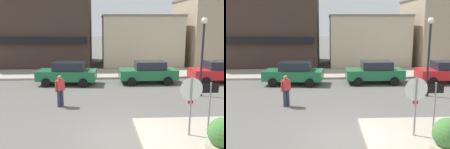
{
  "view_description": "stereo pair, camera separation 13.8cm",
  "coord_description": "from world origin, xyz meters",
  "views": [
    {
      "loc": [
        -0.97,
        -9.05,
        4.13
      ],
      "look_at": [
        -0.18,
        4.5,
        1.5
      ],
      "focal_mm": 42.0,
      "sensor_mm": 36.0,
      "label": 1
    },
    {
      "loc": [
        -0.83,
        -9.05,
        4.13
      ],
      "look_at": [
        -0.18,
        4.5,
        1.5
      ],
      "focal_mm": 42.0,
      "sensor_mm": 36.0,
      "label": 2
    }
  ],
  "objects": [
    {
      "name": "parked_car_second",
      "position": [
        2.64,
        8.93,
        0.81
      ],
      "size": [
        4.02,
        1.92,
        1.56
      ],
      "color": "#1E6B3D",
      "rests_on": "ground"
    },
    {
      "name": "lamp_post",
      "position": [
        5.02,
        5.44,
        2.96
      ],
      "size": [
        0.36,
        0.36,
        4.54
      ],
      "color": "black",
      "rests_on": "ground"
    },
    {
      "name": "planter",
      "position": [
        3.03,
        -1.47,
        0.56
      ],
      "size": [
        1.1,
        1.1,
        1.23
      ],
      "color": "#ADA38E",
      "rests_on": "ground"
    },
    {
      "name": "kerb_far",
      "position": [
        0.0,
        12.32,
        0.07
      ],
      "size": [
        80.0,
        4.0,
        0.15
      ],
      "primitive_type": "cube",
      "color": "#A89E8C",
      "rests_on": "ground"
    },
    {
      "name": "building_storefront_left_mid",
      "position": [
        11.8,
        17.84,
        3.33
      ],
      "size": [
        8.07,
        8.09,
        6.65
      ],
      "color": "tan",
      "rests_on": "ground"
    },
    {
      "name": "stop_sign",
      "position": [
        2.35,
        -0.27,
        1.52
      ],
      "size": [
        0.82,
        0.07,
        2.3
      ],
      "color": "gray",
      "rests_on": "ground"
    },
    {
      "name": "building_corner_shop",
      "position": [
        -7.19,
        18.36,
        3.97
      ],
      "size": [
        11.63,
        8.56,
        7.93
      ],
      "color": "#3D2D26",
      "rests_on": "ground"
    },
    {
      "name": "parked_car_nearest",
      "position": [
        -3.0,
        8.8,
        0.81
      ],
      "size": [
        4.15,
        2.18,
        1.56
      ],
      "color": "#1E6B3D",
      "rests_on": "ground"
    },
    {
      "name": "one_way_sign",
      "position": [
        3.06,
        -0.24,
        1.33
      ],
      "size": [
        0.6,
        0.06,
        2.1
      ],
      "color": "gray",
      "rests_on": "ground"
    },
    {
      "name": "building_storefront_left_near",
      "position": [
        3.41,
        17.32,
        2.49
      ],
      "size": [
        7.67,
        5.53,
        4.98
      ],
      "color": "beige",
      "rests_on": "ground"
    },
    {
      "name": "parked_car_third",
      "position": [
        7.71,
        8.75,
        0.81
      ],
      "size": [
        4.02,
        1.92,
        1.56
      ],
      "color": "red",
      "rests_on": "ground"
    },
    {
      "name": "pedestrian_crossing_near",
      "position": [
        -2.83,
        3.84,
        0.87
      ],
      "size": [
        0.49,
        0.41,
        1.61
      ],
      "color": "#2D334C",
      "rests_on": "ground"
    },
    {
      "name": "ground_plane",
      "position": [
        0.0,
        0.0,
        0.0
      ],
      "size": [
        160.0,
        160.0,
        0.0
      ],
      "primitive_type": "plane",
      "color": "#5B5954"
    }
  ]
}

